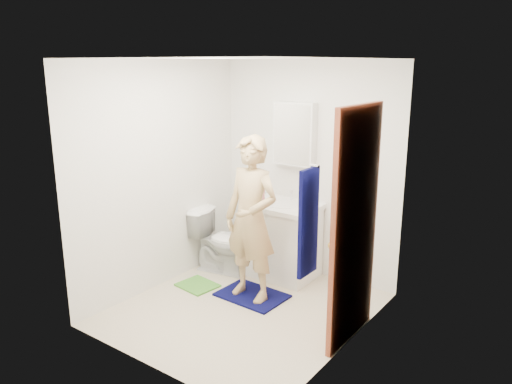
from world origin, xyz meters
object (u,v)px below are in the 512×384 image
(towel, at_px, (308,223))
(medicine_cabinet, at_px, (295,134))
(vanity_cabinet, at_px, (282,242))
(soap_dispenser, at_px, (260,191))
(toilet, at_px, (223,241))
(man, at_px, (251,219))
(toothbrush_cup, at_px, (309,202))

(towel, bearing_deg, medicine_cabinet, 124.61)
(vanity_cabinet, xyz_separation_m, soap_dispenser, (-0.30, -0.02, 0.55))
(medicine_cabinet, relative_size, towel, 0.87)
(medicine_cabinet, xyz_separation_m, toilet, (-0.62, -0.53, -1.23))
(vanity_cabinet, xyz_separation_m, medicine_cabinet, (0.00, 0.22, 1.20))
(toilet, relative_size, man, 0.44)
(toilet, distance_m, soap_dispenser, 0.72)
(medicine_cabinet, bearing_deg, toilet, -139.57)
(medicine_cabinet, xyz_separation_m, towel, (1.18, -1.71, -0.35))
(man, bearing_deg, soap_dispenser, 121.60)
(towel, distance_m, soap_dispenser, 2.10)
(medicine_cabinet, distance_m, soap_dispenser, 0.76)
(soap_dispenser, bearing_deg, man, -60.73)
(towel, bearing_deg, soap_dispenser, 135.31)
(vanity_cabinet, distance_m, toilet, 0.69)
(vanity_cabinet, relative_size, soap_dispenser, 4.02)
(medicine_cabinet, xyz_separation_m, toothbrush_cup, (0.29, -0.15, -0.70))
(medicine_cabinet, bearing_deg, towel, -55.39)
(medicine_cabinet, height_order, man, medicine_cabinet)
(soap_dispenser, bearing_deg, towel, -44.69)
(medicine_cabinet, height_order, soap_dispenser, medicine_cabinet)
(towel, distance_m, toothbrush_cup, 1.83)
(vanity_cabinet, xyz_separation_m, man, (0.07, -0.68, 0.46))
(toilet, xyz_separation_m, soap_dispenser, (0.32, 0.28, 0.58))
(toothbrush_cup, bearing_deg, vanity_cabinet, -165.05)
(medicine_cabinet, bearing_deg, toothbrush_cup, -26.68)
(vanity_cabinet, bearing_deg, man, -84.34)
(towel, height_order, man, man)
(medicine_cabinet, bearing_deg, vanity_cabinet, -90.00)
(soap_dispenser, bearing_deg, medicine_cabinet, 39.32)
(vanity_cabinet, relative_size, medicine_cabinet, 1.14)
(vanity_cabinet, relative_size, toilet, 1.09)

